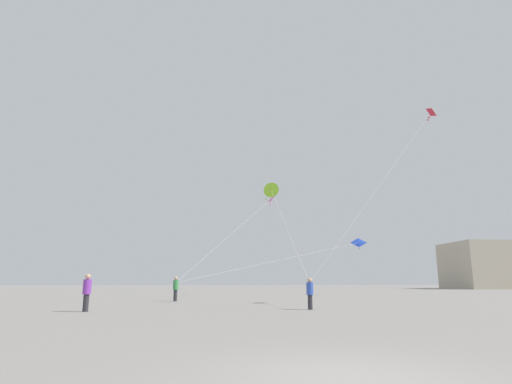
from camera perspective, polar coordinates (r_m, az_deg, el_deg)
ground_plane at (r=6.89m, az=12.78°, el=-23.64°), size 300.00×300.00×0.00m
person_in_blue at (r=22.05m, az=7.38°, el=-13.40°), size 0.35×0.35×1.59m
person_in_green at (r=31.46m, az=-10.93°, el=-12.71°), size 0.38×0.38×1.74m
person_in_purple at (r=21.91m, az=-22.12°, el=-12.40°), size 0.38×0.38×1.76m
kite_cobalt_delta at (r=44.76m, az=13.17°, el=-6.93°), size 18.30×11.97×4.45m
kite_crimson_delta at (r=30.40m, az=22.38°, el=9.32°), size 9.86×4.22×11.51m
kite_lime_diamond at (r=28.83m, az=2.09°, el=0.24°), size 1.76×6.84×6.82m
kite_magenta_delta at (r=43.92m, az=1.95°, el=-1.04°), size 8.91×12.59×9.08m
building_left_hall at (r=94.20m, az=31.33°, el=-8.58°), size 22.46×12.84×8.66m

